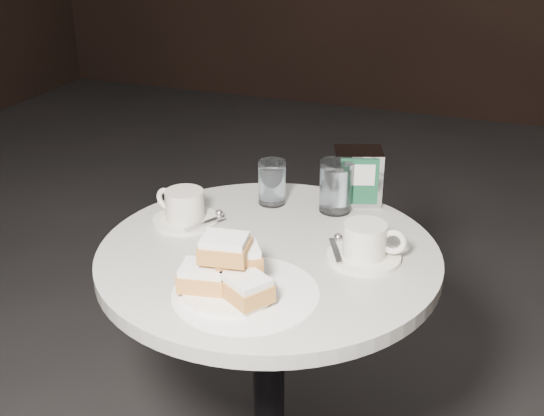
{
  "coord_description": "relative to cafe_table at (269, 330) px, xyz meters",
  "views": [
    {
      "loc": [
        0.44,
        -1.14,
        1.41
      ],
      "look_at": [
        0.0,
        0.02,
        0.83
      ],
      "focal_mm": 45.0,
      "sensor_mm": 36.0,
      "label": 1
    }
  ],
  "objects": [
    {
      "name": "cafe_table",
      "position": [
        0.0,
        0.0,
        0.0
      ],
      "size": [
        0.7,
        0.7,
        0.74
      ],
      "color": "black",
      "rests_on": "ground"
    },
    {
      "name": "sugar_spill",
      "position": [
        0.02,
        -0.17,
        0.2
      ],
      "size": [
        0.32,
        0.32,
        0.0
      ],
      "primitive_type": "cylinder",
      "rotation": [
        0.0,
        0.0,
        0.2
      ],
      "color": "white",
      "rests_on": "cafe_table"
    },
    {
      "name": "beignet_plate",
      "position": [
        -0.01,
        -0.18,
        0.24
      ],
      "size": [
        0.19,
        0.19,
        0.11
      ],
      "rotation": [
        0.0,
        0.0,
        -0.13
      ],
      "color": "white",
      "rests_on": "cafe_table"
    },
    {
      "name": "coffee_cup_left",
      "position": [
        -0.22,
        0.05,
        0.23
      ],
      "size": [
        0.17,
        0.17,
        0.08
      ],
      "rotation": [
        0.0,
        0.0,
        -0.23
      ],
      "color": "white",
      "rests_on": "cafe_table"
    },
    {
      "name": "coffee_cup_right",
      "position": [
        0.19,
        0.03,
        0.23
      ],
      "size": [
        0.17,
        0.17,
        0.08
      ],
      "rotation": [
        0.0,
        0.0,
        0.17
      ],
      "color": "white",
      "rests_on": "cafe_table"
    },
    {
      "name": "water_glass_left",
      "position": [
        -0.07,
        0.22,
        0.25
      ],
      "size": [
        0.08,
        0.08,
        0.1
      ],
      "rotation": [
        0.0,
        0.0,
        -0.32
      ],
      "color": "white",
      "rests_on": "cafe_table"
    },
    {
      "name": "water_glass_right",
      "position": [
        0.08,
        0.23,
        0.26
      ],
      "size": [
        0.08,
        0.08,
        0.12
      ],
      "rotation": [
        0.0,
        0.0,
        -0.02
      ],
      "color": "silver",
      "rests_on": "cafe_table"
    },
    {
      "name": "napkin_dispenser",
      "position": [
        0.11,
        0.3,
        0.26
      ],
      "size": [
        0.13,
        0.12,
        0.13
      ],
      "rotation": [
        0.0,
        0.0,
        0.33
      ],
      "color": "silver",
      "rests_on": "cafe_table"
    }
  ]
}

